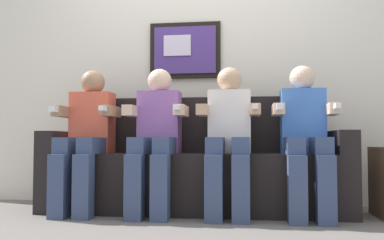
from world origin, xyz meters
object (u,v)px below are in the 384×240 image
Objects in this scene: person_left_center at (156,133)px; person_right_center at (229,133)px; couch at (195,171)px; person_rightmost at (305,132)px; person_leftmost at (87,133)px.

person_left_center is 1.00× the size of person_right_center.
couch is 0.89m from person_rightmost.
couch is 2.10× the size of person_leftmost.
couch is 2.10× the size of person_right_center.
person_leftmost is at bearing 180.00° from person_rightmost.
person_right_center is at bearing 0.02° from person_leftmost.
person_leftmost is (-0.82, -0.17, 0.29)m from couch.
person_leftmost is 1.64m from person_rightmost.
person_leftmost is 1.09m from person_right_center.
person_left_center is (0.55, 0.00, -0.00)m from person_leftmost.
couch is 2.10× the size of person_rightmost.
person_leftmost is 0.55m from person_left_center.
person_right_center is at bearing -31.56° from couch.
person_left_center is 1.09m from person_rightmost.
couch is at bearing 168.38° from person_rightmost.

